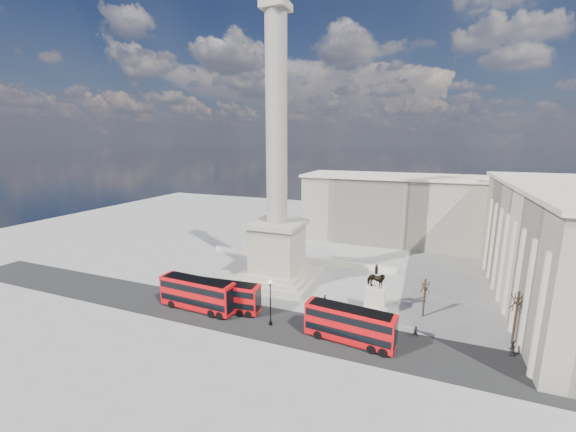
{
  "coord_description": "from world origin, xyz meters",
  "views": [
    {
      "loc": [
        24.02,
        -50.66,
        24.65
      ],
      "look_at": [
        3.87,
        0.43,
        13.05
      ],
      "focal_mm": 22.0,
      "sensor_mm": 36.0,
      "label": 1
    }
  ],
  "objects_px": {
    "red_bus_a": "(224,296)",
    "pedestrian_walking": "(416,332)",
    "victorian_lamp": "(270,299)",
    "pedestrian_crossing": "(325,300)",
    "red_bus_b": "(198,294)",
    "equestrian_statue": "(375,296)",
    "nelsons_column": "(277,210)",
    "pedestrian_standing": "(512,349)",
    "red_bus_c": "(350,325)"
  },
  "relations": [
    {
      "from": "red_bus_c",
      "to": "pedestrian_crossing",
      "type": "height_order",
      "value": "red_bus_c"
    },
    {
      "from": "equestrian_statue",
      "to": "victorian_lamp",
      "type": "bearing_deg",
      "value": -144.61
    },
    {
      "from": "nelsons_column",
      "to": "pedestrian_walking",
      "type": "height_order",
      "value": "nelsons_column"
    },
    {
      "from": "red_bus_c",
      "to": "pedestrian_standing",
      "type": "distance_m",
      "value": 18.76
    },
    {
      "from": "red_bus_a",
      "to": "red_bus_c",
      "type": "xyz_separation_m",
      "value": [
        19.09,
        -1.68,
        0.07
      ]
    },
    {
      "from": "red_bus_c",
      "to": "pedestrian_walking",
      "type": "distance_m",
      "value": 8.85
    },
    {
      "from": "red_bus_a",
      "to": "pedestrian_standing",
      "type": "height_order",
      "value": "red_bus_a"
    },
    {
      "from": "equestrian_statue",
      "to": "pedestrian_walking",
      "type": "bearing_deg",
      "value": -41.11
    },
    {
      "from": "pedestrian_standing",
      "to": "victorian_lamp",
      "type": "bearing_deg",
      "value": 7.18
    },
    {
      "from": "victorian_lamp",
      "to": "red_bus_a",
      "type": "bearing_deg",
      "value": 169.93
    },
    {
      "from": "equestrian_statue",
      "to": "pedestrian_standing",
      "type": "bearing_deg",
      "value": -17.42
    },
    {
      "from": "nelsons_column",
      "to": "red_bus_a",
      "type": "bearing_deg",
      "value": -100.52
    },
    {
      "from": "nelsons_column",
      "to": "victorian_lamp",
      "type": "height_order",
      "value": "nelsons_column"
    },
    {
      "from": "red_bus_a",
      "to": "equestrian_statue",
      "type": "height_order",
      "value": "equestrian_statue"
    },
    {
      "from": "nelsons_column",
      "to": "pedestrian_crossing",
      "type": "xyz_separation_m",
      "value": [
        10.88,
        -6.88,
        -12.03
      ]
    },
    {
      "from": "victorian_lamp",
      "to": "pedestrian_walking",
      "type": "height_order",
      "value": "victorian_lamp"
    },
    {
      "from": "red_bus_a",
      "to": "pedestrian_standing",
      "type": "distance_m",
      "value": 37.44
    },
    {
      "from": "red_bus_a",
      "to": "victorian_lamp",
      "type": "height_order",
      "value": "victorian_lamp"
    },
    {
      "from": "red_bus_b",
      "to": "victorian_lamp",
      "type": "xyz_separation_m",
      "value": [
        11.91,
        -0.17,
        1.32
      ]
    },
    {
      "from": "pedestrian_walking",
      "to": "pedestrian_standing",
      "type": "relative_size",
      "value": 0.88
    },
    {
      "from": "red_bus_a",
      "to": "victorian_lamp",
      "type": "xyz_separation_m",
      "value": [
        8.14,
        -1.45,
        1.53
      ]
    },
    {
      "from": "red_bus_b",
      "to": "equestrian_statue",
      "type": "relative_size",
      "value": 1.63
    },
    {
      "from": "red_bus_a",
      "to": "pedestrian_walking",
      "type": "bearing_deg",
      "value": 0.77
    },
    {
      "from": "pedestrian_walking",
      "to": "pedestrian_standing",
      "type": "xyz_separation_m",
      "value": [
        10.56,
        0.0,
        0.11
      ]
    },
    {
      "from": "red_bus_c",
      "to": "victorian_lamp",
      "type": "xyz_separation_m",
      "value": [
        -10.95,
        0.24,
        1.46
      ]
    },
    {
      "from": "nelsons_column",
      "to": "red_bus_b",
      "type": "height_order",
      "value": "nelsons_column"
    },
    {
      "from": "red_bus_c",
      "to": "equestrian_statue",
      "type": "distance_m",
      "value": 9.43
    },
    {
      "from": "pedestrian_walking",
      "to": "equestrian_statue",
      "type": "bearing_deg",
      "value": 144.41
    },
    {
      "from": "red_bus_a",
      "to": "red_bus_c",
      "type": "bearing_deg",
      "value": -9.4
    },
    {
      "from": "red_bus_a",
      "to": "equestrian_statue",
      "type": "relative_size",
      "value": 1.49
    },
    {
      "from": "red_bus_a",
      "to": "pedestrian_crossing",
      "type": "relative_size",
      "value": 6.28
    },
    {
      "from": "nelsons_column",
      "to": "equestrian_statue",
      "type": "height_order",
      "value": "nelsons_column"
    },
    {
      "from": "pedestrian_walking",
      "to": "pedestrian_crossing",
      "type": "bearing_deg",
      "value": 166.39
    },
    {
      "from": "pedestrian_standing",
      "to": "red_bus_b",
      "type": "bearing_deg",
      "value": 4.78
    },
    {
      "from": "pedestrian_crossing",
      "to": "pedestrian_standing",
      "type": "bearing_deg",
      "value": -142.86
    },
    {
      "from": "victorian_lamp",
      "to": "pedestrian_crossing",
      "type": "bearing_deg",
      "value": 57.87
    },
    {
      "from": "nelsons_column",
      "to": "pedestrian_crossing",
      "type": "bearing_deg",
      "value": -32.32
    },
    {
      "from": "nelsons_column",
      "to": "equestrian_statue",
      "type": "xyz_separation_m",
      "value": [
        18.26,
        -6.33,
        -10.38
      ]
    },
    {
      "from": "pedestrian_crossing",
      "to": "nelsons_column",
      "type": "bearing_deg",
      "value": 15.76
    },
    {
      "from": "red_bus_a",
      "to": "equestrian_statue",
      "type": "bearing_deg",
      "value": 15.62
    },
    {
      "from": "equestrian_statue",
      "to": "pedestrian_crossing",
      "type": "xyz_separation_m",
      "value": [
        -7.39,
        -0.56,
        -1.65
      ]
    },
    {
      "from": "red_bus_a",
      "to": "pedestrian_crossing",
      "type": "xyz_separation_m",
      "value": [
        13.46,
        7.03,
        -1.44
      ]
    },
    {
      "from": "nelsons_column",
      "to": "red_bus_c",
      "type": "height_order",
      "value": "nelsons_column"
    },
    {
      "from": "red_bus_a",
      "to": "pedestrian_standing",
      "type": "relative_size",
      "value": 6.17
    },
    {
      "from": "red_bus_a",
      "to": "red_bus_b",
      "type": "xyz_separation_m",
      "value": [
        -3.77,
        -1.27,
        0.21
      ]
    },
    {
      "from": "victorian_lamp",
      "to": "equestrian_statue",
      "type": "height_order",
      "value": "equestrian_statue"
    },
    {
      "from": "equestrian_statue",
      "to": "pedestrian_crossing",
      "type": "distance_m",
      "value": 7.59
    },
    {
      "from": "victorian_lamp",
      "to": "nelsons_column",
      "type": "bearing_deg",
      "value": 109.89
    },
    {
      "from": "red_bus_b",
      "to": "pedestrian_crossing",
      "type": "distance_m",
      "value": 19.2
    },
    {
      "from": "nelsons_column",
      "to": "equestrian_statue",
      "type": "relative_size",
      "value": 6.72
    }
  ]
}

